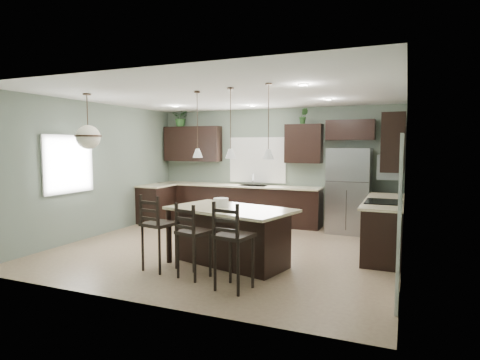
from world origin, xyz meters
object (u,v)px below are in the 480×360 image
(refrigerator, at_px, (349,191))
(plant_back_left, at_px, (181,117))
(bar_stool_left, at_px, (159,232))
(kitchen_island, at_px, (231,237))
(bar_stool_center, at_px, (194,240))
(bar_stool_right, at_px, (234,246))
(serving_dish, at_px, (221,202))

(refrigerator, relative_size, plant_back_left, 3.85)
(refrigerator, xyz_separation_m, bar_stool_left, (-2.30, -3.86, -0.34))
(bar_stool_left, bearing_deg, plant_back_left, 127.49)
(kitchen_island, bearing_deg, bar_stool_center, -93.56)
(kitchen_island, bearing_deg, bar_stool_right, -49.28)
(refrigerator, relative_size, bar_stool_right, 1.56)
(refrigerator, xyz_separation_m, kitchen_island, (-1.39, -3.22, -0.46))
(serving_dish, height_order, plant_back_left, plant_back_left)
(refrigerator, xyz_separation_m, bar_stool_right, (-0.91, -4.19, -0.33))
(kitchen_island, bearing_deg, plant_back_left, 144.93)
(serving_dish, height_order, bar_stool_left, bar_stool_left)
(bar_stool_center, bearing_deg, kitchen_island, 85.76)
(plant_back_left, bearing_deg, bar_stool_center, -57.22)
(kitchen_island, height_order, serving_dish, serving_dish)
(refrigerator, distance_m, bar_stool_center, 4.31)
(refrigerator, bearing_deg, plant_back_left, 176.80)
(bar_stool_left, bearing_deg, kitchen_island, 46.01)
(serving_dish, height_order, bar_stool_center, bar_stool_center)
(serving_dish, distance_m, bar_stool_center, 0.92)
(refrigerator, bearing_deg, serving_dish, -116.58)
(serving_dish, xyz_separation_m, bar_stool_left, (-0.72, -0.69, -0.41))
(kitchen_island, relative_size, bar_stool_right, 1.63)
(serving_dish, distance_m, bar_stool_left, 1.07)
(bar_stool_left, distance_m, bar_stool_right, 1.43)
(refrigerator, bearing_deg, bar_stool_left, -120.81)
(serving_dish, height_order, bar_stool_right, bar_stool_right)
(bar_stool_left, relative_size, plant_back_left, 2.44)
(kitchen_island, bearing_deg, refrigerator, 81.07)
(kitchen_island, xyz_separation_m, plant_back_left, (-2.96, 3.47, 2.18))
(kitchen_island, bearing_deg, serving_dish, 180.00)
(bar_stool_right, height_order, plant_back_left, plant_back_left)
(serving_dish, relative_size, bar_stool_center, 0.22)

